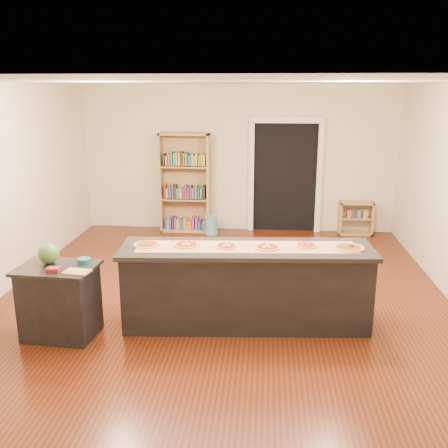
# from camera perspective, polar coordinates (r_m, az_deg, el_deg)

# --- Properties ---
(room) EXTENTS (6.00, 7.00, 2.80)m
(room) POSITION_cam_1_polar(r_m,az_deg,el_deg) (6.26, -0.16, 3.05)
(room) COLOR beige
(room) RESTS_ON ground
(doorway) EXTENTS (1.40, 0.09, 2.21)m
(doorway) POSITION_cam_1_polar(r_m,az_deg,el_deg) (9.68, 7.01, 6.14)
(doorway) COLOR black
(doorway) RESTS_ON room
(kitchen_island) EXTENTS (2.91, 0.79, 0.96)m
(kitchen_island) POSITION_cam_1_polar(r_m,az_deg,el_deg) (5.91, 2.55, -7.05)
(kitchen_island) COLOR black
(kitchen_island) RESTS_ON ground
(side_counter) EXTENTS (0.84, 0.61, 0.83)m
(side_counter) POSITION_cam_1_polar(r_m,az_deg,el_deg) (5.95, -18.25, -8.35)
(side_counter) COLOR black
(side_counter) RESTS_ON ground
(bookshelf) EXTENTS (0.95, 0.34, 1.91)m
(bookshelf) POSITION_cam_1_polar(r_m,az_deg,el_deg) (9.66, -4.49, 4.70)
(bookshelf) COLOR tan
(bookshelf) RESTS_ON ground
(low_shelf) EXTENTS (0.64, 0.27, 0.64)m
(low_shelf) POSITION_cam_1_polar(r_m,az_deg,el_deg) (9.86, 14.81, 0.67)
(low_shelf) COLOR tan
(low_shelf) RESTS_ON ground
(waste_bin) EXTENTS (0.24, 0.24, 0.35)m
(waste_bin) POSITION_cam_1_polar(r_m,az_deg,el_deg) (9.56, -1.47, -0.16)
(waste_bin) COLOR #4F98B1
(waste_bin) RESTS_ON ground
(kraft_paper) EXTENTS (2.55, 0.63, 0.00)m
(kraft_paper) POSITION_cam_1_polar(r_m,az_deg,el_deg) (5.75, 2.61, -2.62)
(kraft_paper) COLOR tan
(kraft_paper) RESTS_ON kitchen_island
(watermelon) EXTENTS (0.23, 0.23, 0.23)m
(watermelon) POSITION_cam_1_polar(r_m,az_deg,el_deg) (5.89, -19.40, -3.22)
(watermelon) COLOR #144214
(watermelon) RESTS_ON side_counter
(cutting_board) EXTENTS (0.29, 0.21, 0.02)m
(cutting_board) POSITION_cam_1_polar(r_m,az_deg,el_deg) (5.54, -16.47, -5.27)
(cutting_board) COLOR tan
(cutting_board) RESTS_ON side_counter
(package_red) EXTENTS (0.13, 0.10, 0.05)m
(package_red) POSITION_cam_1_polar(r_m,az_deg,el_deg) (5.64, -18.92, -4.97)
(package_red) COLOR maroon
(package_red) RESTS_ON side_counter
(package_teal) EXTENTS (0.15, 0.15, 0.06)m
(package_teal) POSITION_cam_1_polar(r_m,az_deg,el_deg) (5.81, -15.70, -4.05)
(package_teal) COLOR #195966
(package_teal) RESTS_ON side_counter
(pizza_a) EXTENTS (0.29, 0.29, 0.02)m
(pizza_a) POSITION_cam_1_polar(r_m,az_deg,el_deg) (5.86, -8.83, -2.32)
(pizza_a) COLOR tan
(pizza_a) RESTS_ON kitchen_island
(pizza_b) EXTENTS (0.28, 0.28, 0.02)m
(pizza_b) POSITION_cam_1_polar(r_m,az_deg,el_deg) (5.80, -4.30, -2.35)
(pizza_b) COLOR tan
(pizza_b) RESTS_ON kitchen_island
(pizza_c) EXTENTS (0.27, 0.27, 0.02)m
(pizza_c) POSITION_cam_1_polar(r_m,az_deg,el_deg) (5.74, 0.29, -2.52)
(pizza_c) COLOR tan
(pizza_c) RESTS_ON kitchen_island
(pizza_d) EXTENTS (0.29, 0.29, 0.02)m
(pizza_d) POSITION_cam_1_polar(r_m,az_deg,el_deg) (5.72, 4.95, -2.65)
(pizza_d) COLOR tan
(pizza_d) RESTS_ON kitchen_island
(pizza_e) EXTENTS (0.27, 0.27, 0.02)m
(pizza_e) POSITION_cam_1_polar(r_m,az_deg,el_deg) (5.85, 9.44, -2.39)
(pizza_e) COLOR tan
(pizza_e) RESTS_ON kitchen_island
(pizza_f) EXTENTS (0.34, 0.34, 0.02)m
(pizza_f) POSITION_cam_1_polar(r_m,az_deg,el_deg) (5.85, 14.06, -2.63)
(pizza_f) COLOR tan
(pizza_f) RESTS_ON kitchen_island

